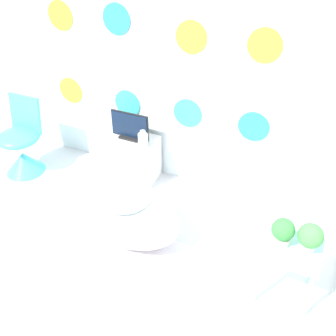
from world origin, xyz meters
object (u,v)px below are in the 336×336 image
tv (130,127)px  potted_plant_right (310,237)px  vase (143,140)px  potted_plant_left (283,232)px  chair (22,149)px  bathtub (127,216)px

tv → potted_plant_right: bearing=-24.1°
vase → potted_plant_left: potted_plant_left is taller
tv → vase: tv is taller
potted_plant_left → chair: bearing=170.8°
bathtub → potted_plant_left: bearing=-0.6°
bathtub → vase: (-0.21, 0.71, 0.31)m
chair → potted_plant_right: (2.94, -0.44, 0.33)m
chair → potted_plant_left: chair is taller
potted_plant_left → potted_plant_right: (0.18, 0.01, 0.02)m
tv → vase: size_ratio=2.26×
tv → chair: bearing=-161.0°
tv → potted_plant_left: (1.66, -0.83, -0.01)m
bathtub → potted_plant_right: 1.47m
tv → potted_plant_left: tv is taller
bathtub → chair: size_ratio=1.16×
chair → vase: chair is taller
potted_plant_left → tv: bearing=153.5°
potted_plant_right → chair: bearing=171.5°
vase → bathtub: bearing=-73.6°
tv → potted_plant_right: tv is taller
bathtub → vase: size_ratio=5.24×
chair → tv: 1.21m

